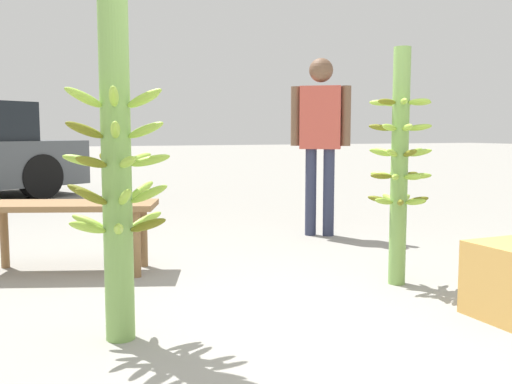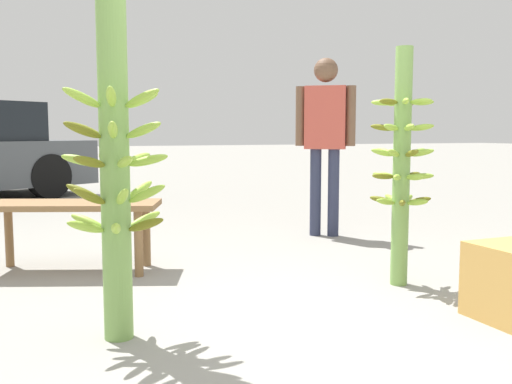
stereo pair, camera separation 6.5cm
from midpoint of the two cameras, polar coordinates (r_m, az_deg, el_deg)
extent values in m
plane|color=gray|center=(2.93, 5.08, -13.71)|extent=(80.00, 80.00, 0.00)
cylinder|color=#7AA851|center=(2.74, -13.30, 3.12)|extent=(0.14, 0.14, 1.72)
ellipsoid|color=#93BC3D|center=(2.67, -16.37, 9.07)|extent=(0.20, 0.10, 0.11)
ellipsoid|color=#93BC3D|center=(2.59, -13.58, 9.25)|extent=(0.08, 0.20, 0.11)
ellipsoid|color=#93BC3D|center=(2.66, -10.64, 9.22)|extent=(0.17, 0.16, 0.11)
ellipsoid|color=#93BC3D|center=(2.82, -10.67, 9.04)|extent=(0.20, 0.10, 0.11)
ellipsoid|color=#656718|center=(2.89, -13.33, 8.90)|extent=(0.08, 0.20, 0.11)
ellipsoid|color=#93BC3D|center=(2.83, -16.09, 8.90)|extent=(0.17, 0.16, 0.11)
ellipsoid|color=#656718|center=(2.67, -16.28, 5.97)|extent=(0.20, 0.10, 0.10)
ellipsoid|color=#93BC3D|center=(2.58, -13.43, 6.06)|extent=(0.08, 0.20, 0.10)
ellipsoid|color=#93BC3D|center=(2.66, -10.52, 6.11)|extent=(0.17, 0.16, 0.10)
ellipsoid|color=#93BC3D|center=(2.82, -10.62, 6.10)|extent=(0.20, 0.10, 0.10)
ellipsoid|color=#93BC3D|center=(2.89, -13.32, 6.03)|extent=(0.08, 0.20, 0.10)
ellipsoid|color=#656718|center=(2.82, -16.06, 5.97)|extent=(0.17, 0.16, 0.10)
ellipsoid|color=#656718|center=(2.89, -14.21, 3.21)|extent=(0.07, 0.20, 0.08)
ellipsoid|color=#93BC3D|center=(2.78, -16.46, 3.05)|extent=(0.20, 0.11, 0.08)
ellipsoid|color=#656718|center=(2.63, -15.64, 2.92)|extent=(0.18, 0.15, 0.08)
ellipsoid|color=#93BC3D|center=(2.59, -12.29, 2.96)|extent=(0.07, 0.20, 0.08)
ellipsoid|color=#93BC3D|center=(2.71, -10.06, 3.13)|extent=(0.20, 0.11, 0.08)
ellipsoid|color=#93BC3D|center=(2.86, -11.15, 3.25)|extent=(0.18, 0.15, 0.08)
ellipsoid|color=#93BC3D|center=(2.61, -12.52, -0.46)|extent=(0.05, 0.19, 0.12)
ellipsoid|color=#93BC3D|center=(2.71, -10.18, -0.17)|extent=(0.19, 0.12, 0.12)
ellipsoid|color=#93BC3D|center=(2.86, -10.98, 0.12)|extent=(0.18, 0.14, 0.12)
ellipsoid|color=#93BC3D|center=(2.90, -13.86, 0.14)|extent=(0.05, 0.19, 0.12)
ellipsoid|color=#656718|center=(2.80, -16.17, -0.12)|extent=(0.19, 0.12, 0.12)
ellipsoid|color=#656718|center=(2.65, -15.64, -0.43)|extent=(0.18, 0.14, 0.12)
ellipsoid|color=#93BC3D|center=(2.85, -10.46, -2.75)|extent=(0.20, 0.11, 0.10)
ellipsoid|color=#93BC3D|center=(2.92, -13.17, -2.59)|extent=(0.07, 0.20, 0.10)
ellipsoid|color=#93BC3D|center=(2.85, -15.86, -2.88)|extent=(0.18, 0.16, 0.10)
ellipsoid|color=#93BC3D|center=(2.70, -16.00, -3.38)|extent=(0.20, 0.11, 0.10)
ellipsoid|color=#93BC3D|center=(2.62, -13.14, -3.58)|extent=(0.07, 0.20, 0.10)
ellipsoid|color=#656718|center=(2.70, -10.29, -3.24)|extent=(0.18, 0.16, 0.10)
cylinder|color=#7AA851|center=(3.77, 14.82, 2.35)|extent=(0.11, 0.11, 1.52)
ellipsoid|color=#93BC3D|center=(3.64, 15.25, 8.77)|extent=(0.11, 0.15, 0.04)
ellipsoid|color=#93BC3D|center=(3.70, 16.68, 8.68)|extent=(0.09, 0.16, 0.04)
ellipsoid|color=#93BC3D|center=(3.81, 16.78, 8.59)|extent=(0.16, 0.08, 0.04)
ellipsoid|color=#656718|center=(3.89, 15.58, 8.57)|extent=(0.15, 0.12, 0.04)
ellipsoid|color=#93BC3D|center=(3.87, 13.96, 8.62)|extent=(0.05, 0.15, 0.04)
ellipsoid|color=#93BC3D|center=(3.78, 13.07, 8.71)|extent=(0.14, 0.13, 0.04)
ellipsoid|color=#656718|center=(3.68, 13.61, 8.78)|extent=(0.16, 0.06, 0.04)
ellipsoid|color=#656718|center=(3.75, 13.01, 6.30)|extent=(0.15, 0.11, 0.06)
ellipsoid|color=#93BC3D|center=(3.66, 13.86, 6.29)|extent=(0.16, 0.09, 0.06)
ellipsoid|color=#93BC3D|center=(3.64, 15.57, 6.25)|extent=(0.09, 0.16, 0.06)
ellipsoid|color=#93BC3D|center=(3.72, 16.75, 6.21)|extent=(0.12, 0.15, 0.06)
ellipsoid|color=#93BC3D|center=(3.83, 16.53, 6.20)|extent=(0.16, 0.05, 0.06)
ellipsoid|color=#93BC3D|center=(3.89, 15.15, 6.23)|extent=(0.14, 0.14, 0.06)
ellipsoid|color=#93BC3D|center=(3.85, 13.61, 6.28)|extent=(0.06, 0.16, 0.06)
ellipsoid|color=#656718|center=(3.89, 14.75, 3.90)|extent=(0.12, 0.15, 0.07)
ellipsoid|color=#93BC3D|center=(3.84, 13.34, 3.92)|extent=(0.08, 0.16, 0.07)
ellipsoid|color=#93BC3D|center=(3.73, 13.02, 3.87)|extent=(0.16, 0.09, 0.07)
ellipsoid|color=#93BC3D|center=(3.65, 14.12, 3.80)|extent=(0.15, 0.11, 0.07)
ellipsoid|color=#656718|center=(3.66, 15.81, 3.76)|extent=(0.06, 0.16, 0.07)
ellipsoid|color=#93BC3D|center=(3.75, 16.74, 3.78)|extent=(0.13, 0.14, 0.07)
ellipsoid|color=#93BC3D|center=(3.85, 16.24, 3.84)|extent=(0.16, 0.05, 0.07)
ellipsoid|color=#656718|center=(3.72, 13.08, 1.55)|extent=(0.16, 0.06, 0.05)
ellipsoid|color=#93BC3D|center=(3.65, 14.43, 1.44)|extent=(0.14, 0.13, 0.05)
ellipsoid|color=#93BC3D|center=(3.68, 16.08, 1.43)|extent=(0.05, 0.15, 0.05)
ellipsoid|color=#93BC3D|center=(3.78, 16.71, 1.52)|extent=(0.15, 0.12, 0.05)
ellipsoid|color=#656718|center=(3.87, 15.91, 1.65)|extent=(0.16, 0.08, 0.05)
ellipsoid|color=#93BC3D|center=(3.89, 14.32, 1.71)|extent=(0.09, 0.16, 0.05)
ellipsoid|color=#93BC3D|center=(3.82, 13.07, 1.67)|extent=(0.11, 0.15, 0.05)
ellipsoid|color=#656718|center=(3.83, 16.52, -0.81)|extent=(0.16, 0.09, 0.06)
ellipsoid|color=#93BC3D|center=(3.90, 15.39, -0.65)|extent=(0.15, 0.11, 0.06)
ellipsoid|color=#93BC3D|center=(3.90, 13.80, -0.63)|extent=(0.06, 0.16, 0.06)
ellipsoid|color=#656718|center=(3.81, 12.87, -0.75)|extent=(0.14, 0.14, 0.06)
ellipsoid|color=#93BC3D|center=(3.70, 13.33, -0.95)|extent=(0.16, 0.05, 0.06)
ellipsoid|color=#656718|center=(3.66, 14.90, -1.06)|extent=(0.12, 0.15, 0.06)
ellipsoid|color=#93BC3D|center=(3.72, 16.34, -1.00)|extent=(0.09, 0.16, 0.06)
cylinder|color=#2D334C|center=(5.49, 6.30, -0.04)|extent=(0.15, 0.15, 0.83)
cylinder|color=#2D334C|center=(5.48, 8.08, -0.08)|extent=(0.15, 0.15, 0.83)
cube|color=#BF4C3F|center=(5.46, 7.29, 7.38)|extent=(0.41, 0.36, 0.59)
cylinder|color=brown|center=(5.48, 4.80, 7.56)|extent=(0.13, 0.13, 0.56)
cylinder|color=brown|center=(5.44, 9.81, 7.50)|extent=(0.13, 0.13, 0.56)
sphere|color=brown|center=(5.48, 7.35, 12.00)|extent=(0.23, 0.23, 0.23)
cube|color=olive|center=(4.22, -17.67, -1.24)|extent=(1.31, 0.86, 0.04)
cylinder|color=olive|center=(4.57, -23.10, -4.06)|extent=(0.06, 0.06, 0.46)
cylinder|color=olive|center=(4.30, -10.49, -4.28)|extent=(0.06, 0.06, 0.46)
cylinder|color=olive|center=(3.99, -11.21, -5.09)|extent=(0.06, 0.06, 0.46)
cylinder|color=black|center=(9.08, -19.82, 1.49)|extent=(0.68, 0.50, 0.67)
camera|label=1|loc=(0.03, -89.43, 0.06)|focal=40.00mm
camera|label=2|loc=(0.03, 90.57, -0.06)|focal=40.00mm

